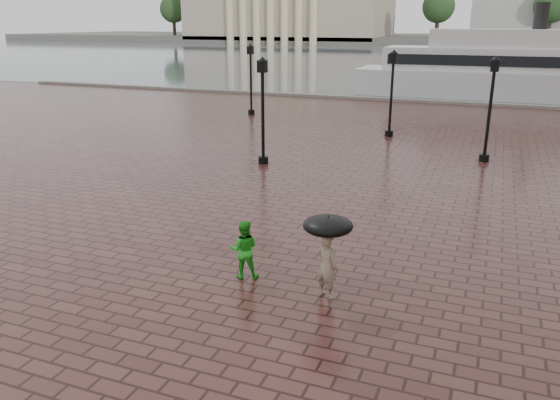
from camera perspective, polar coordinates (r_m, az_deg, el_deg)
name	(u,v)px	position (r m, az deg, el deg)	size (l,w,h in m)	color
ground	(330,282)	(13.21, 5.21, -8.56)	(300.00, 300.00, 0.00)	#3D1E1B
harbour_water	(481,57)	(103.59, 20.29, 13.79)	(240.00, 240.00, 0.00)	#424A50
quay_edge	(450,104)	(43.89, 17.35, 9.59)	(80.00, 0.60, 0.30)	slate
far_shore	(491,40)	(171.47, 21.20, 15.34)	(300.00, 60.00, 2.00)	#4C4C47
far_trees	(493,6)	(149.44, 21.39, 18.32)	(188.00, 8.00, 13.50)	#2D2119
street_lamps	(398,94)	(29.58, 12.20, 10.77)	(21.44, 14.44, 4.40)	black
adult_pedestrian	(327,266)	(12.24, 4.91, -6.87)	(0.55, 0.36, 1.52)	gray
child_pedestrian	(244,249)	(13.15, -3.80, -5.17)	(0.71, 0.55, 1.45)	green
ferry_near	(498,70)	(48.51, 21.78, 12.50)	(22.37, 5.56, 7.32)	silver
umbrella	(328,226)	(11.86, 5.03, -2.68)	(1.10, 1.10, 1.09)	black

